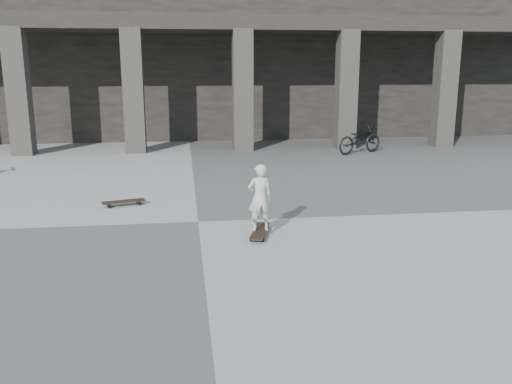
{
  "coord_description": "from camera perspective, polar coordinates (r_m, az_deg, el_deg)",
  "views": [
    {
      "loc": [
        -0.23,
        -9.75,
        2.86
      ],
      "look_at": [
        1.02,
        -0.49,
        0.65
      ],
      "focal_mm": 38.0,
      "sensor_mm": 36.0,
      "label": 1
    }
  ],
  "objects": [
    {
      "name": "skateboard_spare",
      "position": [
        11.55,
        -13.77,
        -1.02
      ],
      "size": [
        0.9,
        0.44,
        0.1
      ],
      "rotation": [
        0.0,
        0.0,
        0.27
      ],
      "color": "black",
      "rests_on": "ground"
    },
    {
      "name": "bicycle",
      "position": [
        18.15,
        10.86,
        5.49
      ],
      "size": [
        1.89,
        1.36,
        0.95
      ],
      "primitive_type": "imported",
      "rotation": [
        0.0,
        0.0,
        2.03
      ],
      "color": "black",
      "rests_on": "ground"
    },
    {
      "name": "child",
      "position": [
        9.12,
        0.42,
        -0.58
      ],
      "size": [
        0.44,
        0.31,
        1.15
      ],
      "primitive_type": "imported",
      "rotation": [
        0.0,
        0.0,
        3.22
      ],
      "color": "beige",
      "rests_on": "longboard"
    },
    {
      "name": "longboard",
      "position": [
        9.28,
        0.41,
        -4.15
      ],
      "size": [
        0.48,
        1.0,
        0.1
      ],
      "rotation": [
        0.0,
        0.0,
        1.29
      ],
      "color": "black",
      "rests_on": "ground"
    },
    {
      "name": "colonnade",
      "position": [
        23.52,
        -7.34,
        13.6
      ],
      "size": [
        28.0,
        8.82,
        6.0
      ],
      "color": "black",
      "rests_on": "ground"
    },
    {
      "name": "ground",
      "position": [
        10.16,
        -6.1,
        -3.12
      ],
      "size": [
        90.0,
        90.0,
        0.0
      ],
      "primitive_type": "plane",
      "color": "#4D4D4A",
      "rests_on": "ground"
    }
  ]
}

